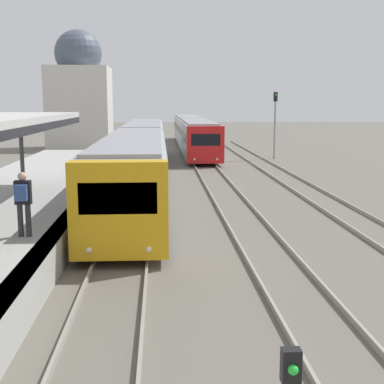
# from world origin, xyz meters

# --- Properties ---
(person_on_platform) EXTENTS (0.40, 0.40, 1.66)m
(person_on_platform) POSITION_xyz_m (-2.38, 14.35, 1.93)
(person_on_platform) COLOR #2D2D33
(person_on_platform) RESTS_ON station_platform
(train_near) EXTENTS (2.60, 32.46, 2.96)m
(train_near) POSITION_xyz_m (0.00, 30.59, 1.65)
(train_near) COLOR gold
(train_near) RESTS_ON ground_plane
(train_far) EXTENTS (2.54, 30.40, 2.89)m
(train_far) POSITION_xyz_m (4.16, 51.64, 1.61)
(train_far) COLOR red
(train_far) RESTS_ON ground_plane
(signal_mast_far) EXTENTS (0.28, 0.29, 5.12)m
(signal_mast_far) POSITION_xyz_m (9.95, 41.76, 3.21)
(signal_mast_far) COLOR gray
(signal_mast_far) RESTS_ON ground_plane
(distant_domed_building) EXTENTS (5.70, 5.70, 11.02)m
(distant_domed_building) POSITION_xyz_m (-6.41, 52.55, 5.08)
(distant_domed_building) COLOR silver
(distant_domed_building) RESTS_ON ground_plane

